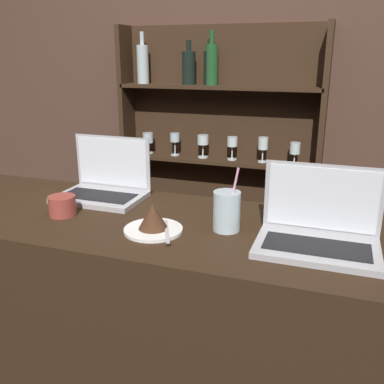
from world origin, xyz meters
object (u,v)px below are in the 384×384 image
object	(u,v)px
cake_plate	(153,221)
coffee_cup	(62,206)
laptop_near	(105,184)
laptop_far	(319,230)
water_glass	(227,211)

from	to	relation	value
cake_plate	coffee_cup	xyz separation A→B (m)	(-0.35, 0.03, -0.00)
laptop_near	laptop_far	size ratio (longest dim) A/B	0.95
cake_plate	water_glass	bearing A→B (deg)	22.22
laptop_near	water_glass	xyz separation A→B (m)	(0.52, -0.16, 0.01)
water_glass	coffee_cup	size ratio (longest dim) A/B	2.20
cake_plate	coffee_cup	size ratio (longest dim) A/B	2.02
laptop_far	coffee_cup	xyz separation A→B (m)	(-0.83, -0.03, -0.02)
laptop_near	cake_plate	xyz separation A→B (m)	(0.31, -0.25, -0.01)
laptop_far	water_glass	distance (m)	0.27
laptop_far	water_glass	bearing A→B (deg)	173.82
cake_plate	water_glass	size ratio (longest dim) A/B	0.92
laptop_far	water_glass	size ratio (longest dim) A/B	1.66
laptop_near	coffee_cup	bearing A→B (deg)	-99.01
water_glass	coffee_cup	distance (m)	0.56
cake_plate	water_glass	distance (m)	0.23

